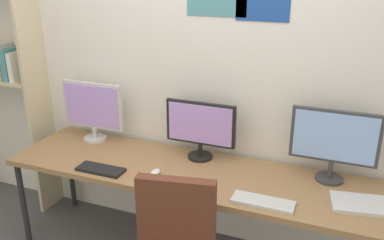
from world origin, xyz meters
name	(u,v)px	position (x,y,z in m)	size (l,w,h in m)	color
wall_back	(211,76)	(0.00, 1.02, 1.30)	(4.99, 0.11, 2.60)	silver
desk	(189,176)	(0.00, 0.60, 0.69)	(2.59, 0.68, 0.74)	#936D47
monitor_left	(93,109)	(-0.90, 0.81, 1.00)	(0.52, 0.18, 0.47)	silver
monitor_center	(200,127)	(0.00, 0.81, 0.98)	(0.51, 0.18, 0.42)	black
monitor_right	(334,141)	(0.90, 0.81, 1.02)	(0.54, 0.18, 0.48)	#38383D
keyboard_left	(101,169)	(-0.56, 0.37, 0.75)	(0.33, 0.13, 0.02)	black
keyboard_right	(263,202)	(0.56, 0.37, 0.75)	(0.37, 0.13, 0.02)	silver
computer_mouse	(155,172)	(-0.19, 0.46, 0.76)	(0.06, 0.10, 0.03)	silver
laptop_closed	(359,204)	(1.09, 0.55, 0.75)	(0.32, 0.22, 0.02)	silver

